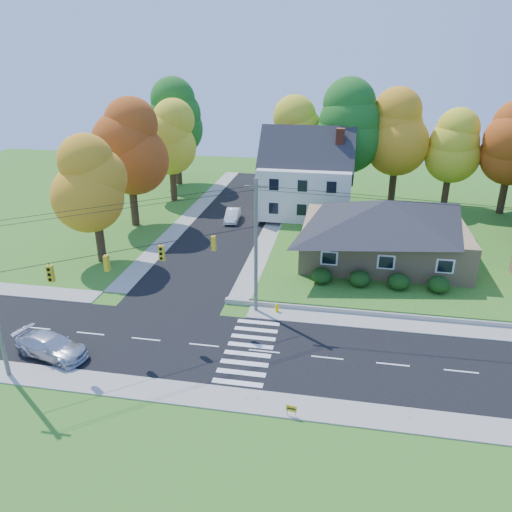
{
  "coord_description": "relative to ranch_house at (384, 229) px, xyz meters",
  "views": [
    {
      "loc": [
        4.34,
        -26.74,
        17.95
      ],
      "look_at": [
        -2.0,
        8.0,
        3.2
      ],
      "focal_mm": 35.0,
      "sensor_mm": 36.0,
      "label": 1
    }
  ],
  "objects": [
    {
      "name": "tree_lot_3",
      "position": [
        8.0,
        17.0,
        4.39
      ],
      "size": [
        6.16,
        6.16,
        11.47
      ],
      "color": "#3F2A19",
      "rests_on": "lawn"
    },
    {
      "name": "lawn",
      "position": [
        5.0,
        5.0,
        -3.02
      ],
      "size": [
        30.0,
        30.0,
        0.5
      ],
      "primitive_type": "cube",
      "color": "#3D7923",
      "rests_on": "ground"
    },
    {
      "name": "tree_west_0",
      "position": [
        -25.0,
        -4.0,
        3.89
      ],
      "size": [
        6.16,
        6.16,
        11.47
      ],
      "color": "#3F2A19",
      "rests_on": "ground"
    },
    {
      "name": "tree_lot_0",
      "position": [
        -10.0,
        18.0,
        5.04
      ],
      "size": [
        6.72,
        6.72,
        12.51
      ],
      "color": "#3F2A19",
      "rests_on": "lawn"
    },
    {
      "name": "fire_hydrant",
      "position": [
        -7.94,
        -10.75,
        -2.93
      ],
      "size": [
        0.4,
        0.31,
        0.71
      ],
      "color": "#F1CF00",
      "rests_on": "ground"
    },
    {
      "name": "tree_lot_2",
      "position": [
        2.0,
        18.0,
        5.7
      ],
      "size": [
        7.28,
        7.28,
        13.56
      ],
      "color": "#3F2A19",
      "rests_on": "lawn"
    },
    {
      "name": "tree_west_2",
      "position": [
        -25.0,
        16.0,
        4.54
      ],
      "size": [
        6.72,
        6.72,
        12.51
      ],
      "color": "#3F2A19",
      "rests_on": "ground"
    },
    {
      "name": "yard_sign",
      "position": [
        -5.6,
        -21.78,
        -2.75
      ],
      "size": [
        0.58,
        0.12,
        0.73
      ],
      "color": "black",
      "rests_on": "ground"
    },
    {
      "name": "white_car",
      "position": [
        -15.8,
        9.11,
        -2.58
      ],
      "size": [
        1.74,
        4.13,
        1.33
      ],
      "primitive_type": "imported",
      "rotation": [
        0.0,
        0.0,
        0.08
      ],
      "color": "white",
      "rests_on": "road_cross"
    },
    {
      "name": "tree_west_3",
      "position": [
        -27.0,
        24.0,
        5.85
      ],
      "size": [
        7.84,
        7.84,
        14.6
      ],
      "color": "#3F2A19",
      "rests_on": "ground"
    },
    {
      "name": "sidewalk_north",
      "position": [
        -8.0,
        -11.0,
        -3.23
      ],
      "size": [
        90.0,
        2.0,
        0.08
      ],
      "primitive_type": "cube",
      "color": "#9C9A90",
      "rests_on": "ground"
    },
    {
      "name": "tree_west_1",
      "position": [
        -26.0,
        6.0,
        5.2
      ],
      "size": [
        7.28,
        7.28,
        13.56
      ],
      "color": "#3F2A19",
      "rests_on": "ground"
    },
    {
      "name": "hedge_row",
      "position": [
        -0.5,
        -6.2,
        -2.13
      ],
      "size": [
        10.7,
        1.7,
        1.27
      ],
      "color": "#163A10",
      "rests_on": "lawn"
    },
    {
      "name": "ground",
      "position": [
        -8.0,
        -16.0,
        -3.27
      ],
      "size": [
        120.0,
        120.0,
        0.0
      ],
      "primitive_type": "plane",
      "color": "#3D7923"
    },
    {
      "name": "colonial_house",
      "position": [
        -7.96,
        12.0,
        1.32
      ],
      "size": [
        10.4,
        8.4,
        9.6
      ],
      "color": "silver",
      "rests_on": "lawn"
    },
    {
      "name": "road_main",
      "position": [
        -8.0,
        -16.0,
        -3.26
      ],
      "size": [
        90.0,
        8.0,
        0.02
      ],
      "primitive_type": "cube",
      "color": "black",
      "rests_on": "ground"
    },
    {
      "name": "road_cross",
      "position": [
        -16.0,
        10.0,
        -3.25
      ],
      "size": [
        8.0,
        44.0,
        0.02
      ],
      "primitive_type": "cube",
      "color": "black",
      "rests_on": "ground"
    },
    {
      "name": "sidewalk_south",
      "position": [
        -8.0,
        -21.0,
        -3.23
      ],
      "size": [
        90.0,
        2.0,
        0.08
      ],
      "primitive_type": "cube",
      "color": "#9C9A90",
      "rests_on": "ground"
    },
    {
      "name": "tree_lot_1",
      "position": [
        -4.0,
        17.0,
        6.35
      ],
      "size": [
        7.84,
        7.84,
        14.6
      ],
      "color": "#3F2A19",
      "rests_on": "lawn"
    },
    {
      "name": "silver_sedan",
      "position": [
        -21.04,
        -18.89,
        -2.53
      ],
      "size": [
        5.28,
        3.19,
        1.43
      ],
      "primitive_type": "imported",
      "rotation": [
        0.0,
        0.0,
        1.32
      ],
      "color": "silver",
      "rests_on": "road_main"
    },
    {
      "name": "traffic_infrastructure",
      "position": [
        -8.15,
        -14.65,
        1.88
      ],
      "size": [
        38.1,
        10.66,
        10.0
      ],
      "color": "#666059",
      "rests_on": "ground"
    },
    {
      "name": "ranch_house",
      "position": [
        0.0,
        0.0,
        0.0
      ],
      "size": [
        14.6,
        10.6,
        5.4
      ],
      "color": "tan",
      "rests_on": "lawn"
    }
  ]
}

